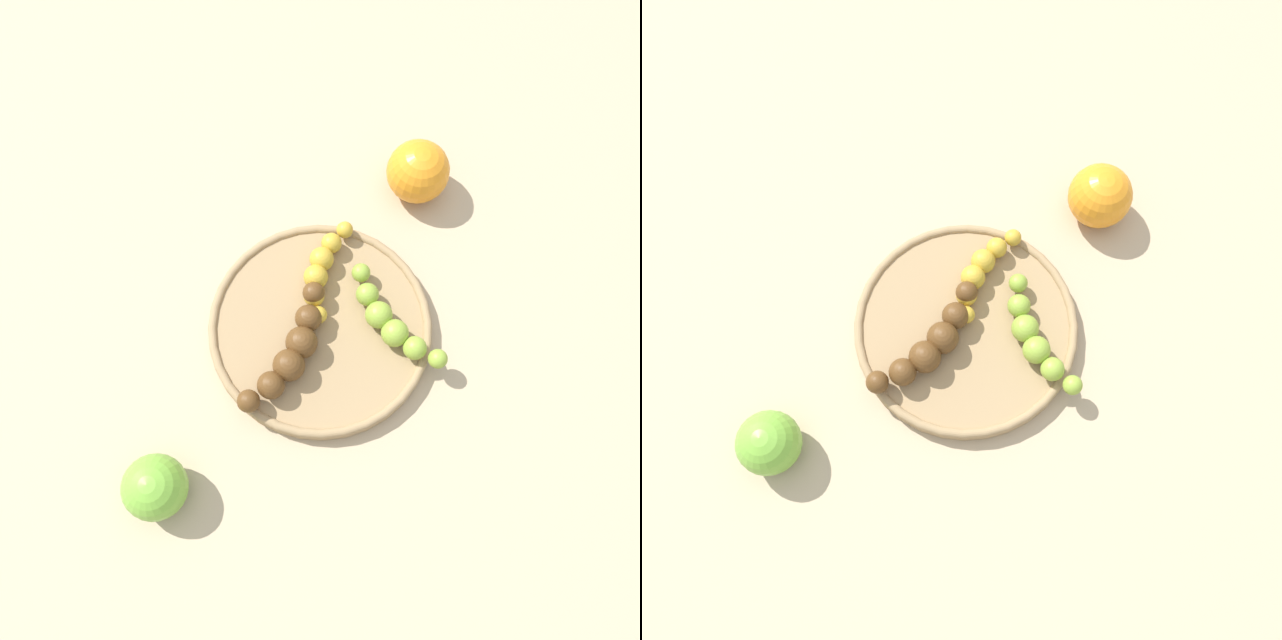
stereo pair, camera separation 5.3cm
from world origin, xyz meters
TOP-DOWN VIEW (x-y plane):
  - ground_plane at (0.00, 0.00)m, footprint 2.40×2.40m
  - fruit_bowl at (0.00, 0.00)m, footprint 0.25×0.25m
  - banana_overripe at (-0.03, 0.04)m, footprint 0.13×0.11m
  - banana_green at (-0.02, -0.08)m, footprint 0.14×0.08m
  - banana_spotted at (0.06, -0.02)m, footprint 0.12×0.07m
  - apple_green at (-0.14, 0.20)m, footprint 0.07×0.07m
  - orange_fruit at (0.16, -0.16)m, footprint 0.08×0.08m

SIDE VIEW (x-z plane):
  - ground_plane at x=0.00m, z-range 0.00..0.00m
  - fruit_bowl at x=0.00m, z-range 0.00..0.02m
  - banana_spotted at x=0.06m, z-range 0.02..0.05m
  - apple_green at x=-0.14m, z-range 0.00..0.07m
  - banana_green at x=-0.02m, z-range 0.02..0.05m
  - banana_overripe at x=-0.03m, z-range 0.02..0.06m
  - orange_fruit at x=0.16m, z-range 0.00..0.08m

